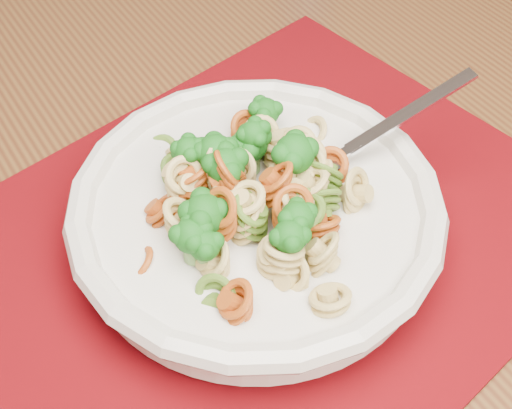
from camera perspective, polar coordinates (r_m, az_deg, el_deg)
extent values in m
cube|color=brown|center=(0.67, -1.43, 7.21)|extent=(1.75, 1.45, 0.04)
cube|color=brown|center=(1.52, 13.16, 14.50)|extent=(0.09, 0.09, 0.71)
cube|color=#600407|center=(0.54, 0.07, -3.12)|extent=(0.60, 0.57, 0.00)
cylinder|color=beige|center=(0.53, 0.00, -2.50)|extent=(0.12, 0.12, 0.01)
cylinder|color=beige|center=(0.52, 0.00, -1.12)|extent=(0.25, 0.25, 0.03)
torus|color=beige|center=(0.51, 0.00, 0.04)|extent=(0.27, 0.27, 0.02)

